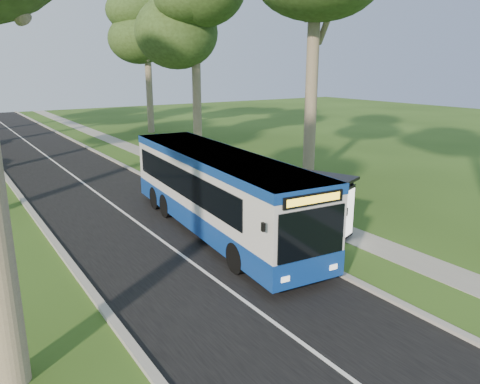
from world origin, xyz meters
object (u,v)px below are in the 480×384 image
object	(u,v)px
bus_stop_sign	(331,216)
bus_shelter	(326,195)
bus	(218,192)
litter_bin	(198,184)

from	to	relation	value
bus_stop_sign	bus_shelter	size ratio (longest dim) A/B	0.71
bus	bus_stop_sign	xyz separation A→B (m)	(2.17, -4.07, -0.26)
bus	litter_bin	world-z (taller)	bus
bus_stop_sign	litter_bin	xyz separation A→B (m)	(0.12, 10.03, -0.98)
litter_bin	bus_stop_sign	bearing A→B (deg)	-90.67
bus	bus_shelter	size ratio (longest dim) A/B	3.90
bus	bus_shelter	world-z (taller)	bus
bus	litter_bin	bearing A→B (deg)	73.69
bus_stop_sign	bus_shelter	distance (m)	1.75
bus_shelter	bus_stop_sign	bearing A→B (deg)	-148.49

